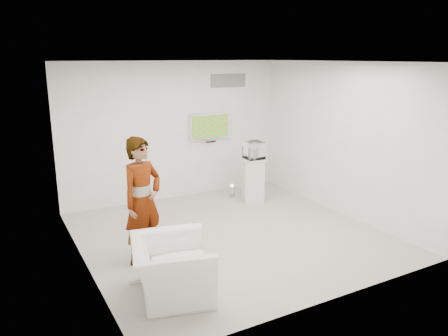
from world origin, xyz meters
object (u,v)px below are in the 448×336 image
at_px(person, 142,201).
at_px(pedestal, 253,180).
at_px(tv, 210,126).
at_px(floor_uplight, 232,191).
at_px(armchair, 172,268).

relative_size(person, pedestal, 2.05).
xyz_separation_m(tv, floor_uplight, (0.25, -0.60, -1.41)).
bearing_deg(armchair, floor_uplight, -25.80).
bearing_deg(armchair, tv, -18.54).
bearing_deg(armchair, pedestal, -32.81).
distance_m(tv, pedestal, 1.59).
height_order(tv, pedestal, tv).
bearing_deg(tv, person, -132.96).
relative_size(pedestal, floor_uplight, 3.35).
height_order(tv, armchair, tv).
bearing_deg(person, armchair, -115.26).
bearing_deg(person, tv, 22.01).
distance_m(pedestal, floor_uplight, 0.63).
distance_m(tv, armchair, 4.72).
bearing_deg(floor_uplight, pedestal, -59.05).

